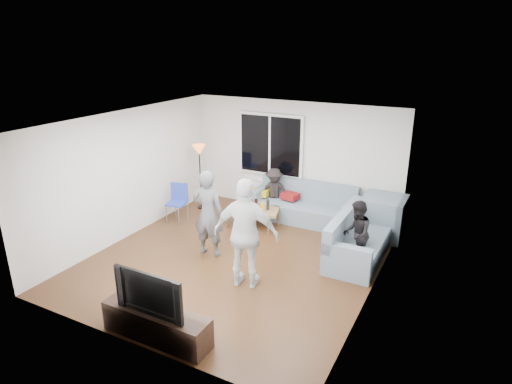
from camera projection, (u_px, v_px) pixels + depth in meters
The scene contains 32 objects.
floor at pixel (237, 259), 8.18m from camera, with size 5.00×5.50×0.04m, color #56351C.
ceiling at pixel (234, 119), 7.31m from camera, with size 5.00×5.50×0.04m, color white.
wall_back at pixel (295, 158), 10.06m from camera, with size 5.00×0.04×2.60m, color silver.
wall_front at pixel (125, 259), 5.43m from camera, with size 5.00×0.04×2.60m, color silver.
wall_left at pixel (128, 174), 8.84m from camera, with size 0.04×5.50×2.60m, color silver.
wall_right at pixel (378, 219), 6.65m from camera, with size 0.04×5.50×2.60m, color silver.
window_frame at pixel (271, 145), 10.17m from camera, with size 1.62×0.06×1.47m, color white.
window_glass at pixel (270, 145), 10.14m from camera, with size 1.50×0.02×1.35m, color black.
window_mullion at pixel (270, 145), 10.13m from camera, with size 0.05×0.03×1.35m, color white.
radiator at pixel (269, 195), 10.55m from camera, with size 1.30×0.12×0.62m, color silver.
potted_plant at pixel (277, 178), 10.28m from camera, with size 0.19×0.15×0.35m, color #276227.
vase at pixel (263, 179), 10.46m from camera, with size 0.16×0.16×0.16m, color white.
sofa_back_section at pixel (303, 203), 9.75m from camera, with size 2.30×0.85×0.85m, color slate, non-canonical shape.
sofa_right_section at pixel (360, 236), 8.10m from camera, with size 0.85×2.00×0.85m, color slate, non-canonical shape.
sofa_corner at pixel (383, 217), 8.99m from camera, with size 0.85×0.85×0.85m, color slate.
cushion_yellow at pixel (261, 192), 10.17m from camera, with size 0.38×0.32×0.14m, color gold.
cushion_red at pixel (290, 196), 9.92m from camera, with size 0.36×0.30×0.13m, color maroon.
coffee_table at pixel (253, 217), 9.53m from camera, with size 1.10×0.60×0.40m, color #A4824F.
pitcher at pixel (248, 204), 9.53m from camera, with size 0.17×0.17×0.17m, color maroon.
side_chair at pixel (177, 204), 9.68m from camera, with size 0.40×0.40×0.86m, color #283FAE, non-canonical shape.
floor_lamp at pixel (200, 177), 10.36m from camera, with size 0.32×0.32×1.56m, color orange, non-canonical shape.
player_left at pixel (208, 213), 8.07m from camera, with size 0.61×0.40×1.67m, color #4C4C51.
player_right at pixel (246, 234), 6.99m from camera, with size 1.09×0.45×1.86m, color silver.
spectator_right at pixel (357, 234), 7.77m from camera, with size 0.59×0.46×1.22m, color black.
spectator_back at pixel (274, 192), 10.05m from camera, with size 0.72×0.42×1.12m, color black.
tv_console at pixel (157, 324), 5.93m from camera, with size 1.60×0.40×0.44m, color #37251B.
television at pixel (154, 290), 5.76m from camera, with size 1.08×0.14×0.62m, color black.
bottle_e at pixel (268, 205), 9.39m from camera, with size 0.07×0.07×0.23m, color black.
bottle_b at pixel (244, 203), 9.41m from camera, with size 0.08×0.08×0.27m, color #408A19.
bottle_a at pixel (242, 201), 9.67m from camera, with size 0.07×0.07×0.20m, color orange.
bottle_c at pixel (256, 203), 9.53m from camera, with size 0.07×0.07×0.19m, color black.
bottle_d at pixel (262, 207), 9.26m from camera, with size 0.07×0.07×0.23m, color #FFB216.
Camera 1 is at (3.69, -6.31, 3.89)m, focal length 30.56 mm.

